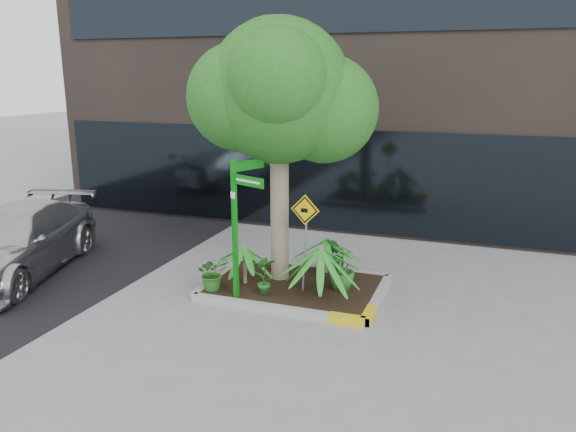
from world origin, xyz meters
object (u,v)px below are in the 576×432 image
(street_sign_post, at_px, (239,217))
(cattle_sign, at_px, (305,226))
(tree, at_px, (279,91))
(parked_car, at_px, (15,242))

(street_sign_post, relative_size, cattle_sign, 1.46)
(street_sign_post, height_order, cattle_sign, street_sign_post)
(cattle_sign, bearing_deg, street_sign_post, -138.45)
(tree, relative_size, street_sign_post, 1.94)
(tree, distance_m, cattle_sign, 2.51)
(street_sign_post, bearing_deg, cattle_sign, 58.03)
(parked_car, height_order, street_sign_post, street_sign_post)
(tree, bearing_deg, cattle_sign, -35.47)
(parked_car, relative_size, cattle_sign, 2.61)
(parked_car, bearing_deg, tree, -1.69)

